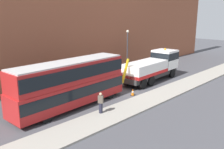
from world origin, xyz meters
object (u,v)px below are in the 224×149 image
object	(u,v)px
pedestrian_onlooker	(101,103)
street_lamp	(127,48)
recovery_tow_truck	(153,66)
double_decker_bus	(71,82)
traffic_cone_near_bus	(133,92)

from	to	relation	value
pedestrian_onlooker	street_lamp	size ratio (longest dim) A/B	0.29
recovery_tow_truck	street_lamp	world-z (taller)	street_lamp
double_decker_bus	traffic_cone_near_bus	bearing A→B (deg)	-20.84
recovery_tow_truck	traffic_cone_near_bus	world-z (taller)	recovery_tow_truck
double_decker_bus	traffic_cone_near_bus	size ratio (longest dim) A/B	15.48
double_decker_bus	pedestrian_onlooker	size ratio (longest dim) A/B	6.52
pedestrian_onlooker	street_lamp	xyz separation A→B (m)	(12.44, 7.99, 2.49)
street_lamp	pedestrian_onlooker	bearing A→B (deg)	-147.28
double_decker_bus	street_lamp	xyz separation A→B (m)	(13.00, 4.87, 1.24)
recovery_tow_truck	pedestrian_onlooker	world-z (taller)	recovery_tow_truck
recovery_tow_truck	double_decker_bus	world-z (taller)	double_decker_bus
recovery_tow_truck	street_lamp	bearing A→B (deg)	77.59
recovery_tow_truck	pedestrian_onlooker	distance (m)	12.10
pedestrian_onlooker	double_decker_bus	bearing A→B (deg)	71.89
pedestrian_onlooker	traffic_cone_near_bus	size ratio (longest dim) A/B	2.38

